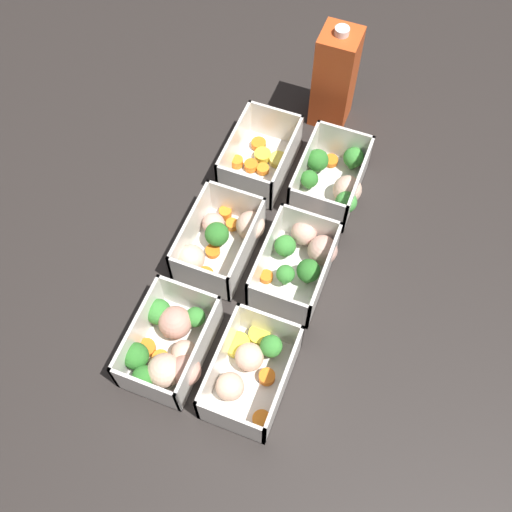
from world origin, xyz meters
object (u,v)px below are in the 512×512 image
Objects in this scene: container_near_left at (250,370)px; juice_carton at (335,78)px; container_far_center at (220,239)px; container_far_right at (260,159)px; container_far_left at (169,347)px; container_near_right at (334,180)px; container_near_center at (301,258)px.

container_near_left is 0.83× the size of juice_carton.
juice_carton is (0.34, -0.08, 0.07)m from container_far_center.
container_far_right is (0.18, -0.00, -0.00)m from container_far_center.
container_far_right is (0.36, 0.12, -0.00)m from container_near_left.
juice_carton reaches higher than container_far_left.
container_near_right is 0.78× the size of juice_carton.
container_far_right is at bearing 18.70° from container_near_left.
container_near_center is 0.86× the size of juice_carton.
container_near_center is at bearing -32.26° from container_far_left.
container_near_center is 1.11× the size of container_far_left.
container_far_left is 0.54m from juice_carton.
juice_carton is at bearing -8.30° from container_far_left.
container_near_right is 0.22m from container_far_center.
container_far_right is at bearing 38.83° from container_near_center.
container_far_center and container_far_right have the same top height.
container_near_center and container_far_right have the same top height.
container_far_center is at bearing 166.80° from juice_carton.
container_near_left and container_far_center have the same top height.
container_far_center is at bearing 95.45° from container_near_center.
container_near_right is at bearing -37.19° from container_far_center.
container_near_left is 0.53m from juice_carton.
container_far_right is (0.16, 0.13, -0.00)m from container_near_center.
container_far_center is (-0.01, 0.13, -0.00)m from container_near_center.
container_far_center is (0.18, 0.12, 0.00)m from container_near_left.
container_near_center is 0.17m from container_near_right.
container_near_right is at bearing -0.91° from container_near_center.
container_near_right is at bearing -19.73° from container_far_left.
container_far_left is (-0.01, 0.12, 0.00)m from container_near_left.
container_far_right is (-0.00, 0.13, -0.00)m from container_near_right.
container_far_left is at bearing 160.27° from container_near_right.
juice_carton reaches higher than container_near_left.
container_far_left is 0.98× the size of container_far_center.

